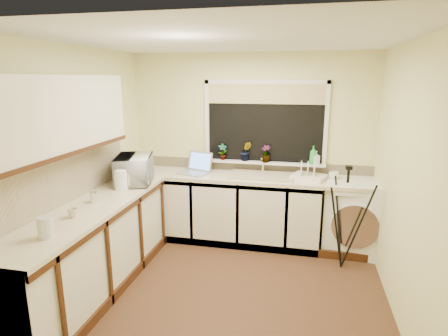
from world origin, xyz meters
The scene contains 33 objects.
floor centered at (0.00, 0.00, 0.00)m, with size 3.20×3.20×0.00m, color #4E2C1F.
ceiling centered at (0.00, 0.00, 2.45)m, with size 3.20×3.20×0.00m, color white.
wall_back centered at (0.00, 1.50, 1.23)m, with size 3.20×3.20×0.00m, color beige.
wall_front centered at (0.00, -1.50, 1.23)m, with size 3.20×3.20×0.00m, color beige.
wall_left centered at (-1.60, 0.00, 1.23)m, with size 3.00×3.00×0.00m, color beige.
wall_right centered at (1.60, 0.00, 1.23)m, with size 3.00×3.00×0.00m, color beige.
base_cabinet_back centered at (-0.33, 1.20, 0.43)m, with size 2.55×0.60×0.86m, color silver.
base_cabinet_left centered at (-1.30, -0.30, 0.43)m, with size 0.54×2.40×0.86m, color silver.
worktop_back centered at (0.00, 1.20, 0.88)m, with size 3.20×0.60×0.04m, color beige.
worktop_left centered at (-1.30, -0.30, 0.88)m, with size 0.60×2.40×0.04m, color beige.
upper_cabinet centered at (-1.44, -0.45, 1.80)m, with size 0.28×1.90×0.70m, color silver.
splashback_left centered at (-1.59, -0.30, 1.12)m, with size 0.02×2.40×0.45m, color beige.
splashback_back centered at (0.00, 1.49, 0.97)m, with size 3.20×0.02×0.14m, color beige.
window_glass centered at (0.20, 1.49, 1.55)m, with size 1.50×0.02×1.00m, color black.
window_blind centered at (0.20, 1.46, 1.92)m, with size 1.50×0.02×0.25m, color tan.
windowsill centered at (0.20, 1.43, 1.04)m, with size 1.60×0.14×0.03m, color white.
sink centered at (0.20, 1.20, 0.91)m, with size 0.82×0.46×0.03m, color tan.
faucet centered at (0.20, 1.38, 1.02)m, with size 0.03×0.03×0.24m, color silver.
washing_machine centered at (1.34, 1.24, 0.46)m, with size 0.64×0.62×0.91m, color white.
laptop centered at (-0.66, 1.21, 0.97)m, with size 0.46×0.44×0.27m.
kettle centered at (-1.28, 0.33, 1.01)m, with size 0.16×0.16×0.21m, color white.
dish_rack centered at (0.79, 1.20, 0.93)m, with size 0.39×0.29×0.06m, color white.
tripod centered at (1.20, 0.73, 0.60)m, with size 0.60×0.60×1.20m, color black, non-canonical shape.
glass_jug centered at (-1.23, -1.01, 0.99)m, with size 0.12×0.12×0.17m, color silver.
steel_jar centered at (-1.33, -0.17, 0.95)m, with size 0.08×0.08×0.11m, color silver.
microwave centered at (-1.25, 0.60, 1.06)m, with size 0.59×0.40×0.33m, color silver.
plant_a centered at (-0.35, 1.40, 1.16)m, with size 0.12×0.08×0.22m, color #999999.
plant_b centered at (-0.03, 1.41, 1.18)m, with size 0.14×0.11×0.26m, color #999999.
plant_c centered at (0.23, 1.39, 1.16)m, with size 0.13×0.13×0.22m, color #999999.
soap_bottle_green centered at (0.84, 1.41, 1.17)m, with size 0.09×0.09×0.24m, color green.
soap_bottle_clear centered at (0.87, 1.41, 1.14)m, with size 0.08×0.08×0.17m, color #999999.
cup_back centered at (1.09, 1.26, 0.95)m, with size 0.12×0.12×0.10m, color white.
cup_left centered at (-1.29, -0.58, 0.94)m, with size 0.09×0.09×0.08m, color beige.
Camera 1 is at (0.72, -3.35, 2.12)m, focal length 29.65 mm.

